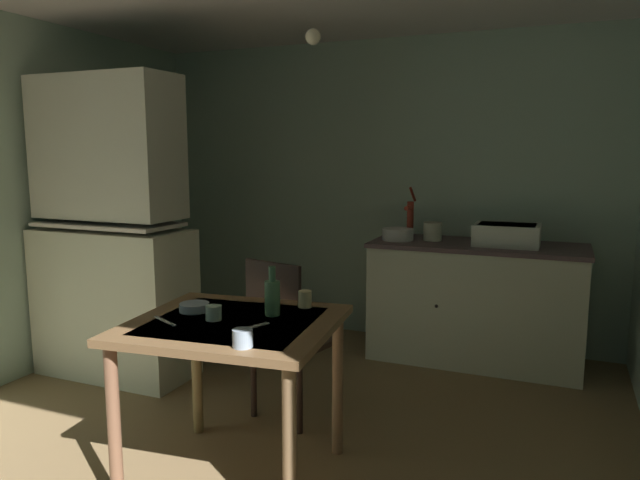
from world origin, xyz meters
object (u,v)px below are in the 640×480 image
object	(u,v)px
mixing_bowl_counter	(398,234)
mug_tall	(214,313)
hand_pump	(410,216)
chair_far_side	(287,335)
serving_bowl_wide	(194,307)
sink_basin	(507,234)
hutch_cabinet	(112,239)
dining_table	(234,344)
glass_bottle	(272,296)

from	to	relation	value
mixing_bowl_counter	mug_tall	bearing A→B (deg)	-98.78
hand_pump	chair_far_side	world-z (taller)	hand_pump
serving_bowl_wide	mug_tall	distance (m)	0.19
sink_basin	mixing_bowl_counter	size ratio (longest dim) A/B	1.90
hutch_cabinet	dining_table	distance (m)	1.67
mug_tall	glass_bottle	world-z (taller)	glass_bottle
dining_table	glass_bottle	xyz separation A→B (m)	(0.12, 0.15, 0.20)
dining_table	mug_tall	distance (m)	0.17
hutch_cabinet	serving_bowl_wide	bearing A→B (deg)	-32.87
dining_table	mug_tall	bearing A→B (deg)	-163.43
hutch_cabinet	serving_bowl_wide	world-z (taller)	hutch_cabinet
mixing_bowl_counter	mug_tall	world-z (taller)	mixing_bowl_counter
hutch_cabinet	sink_basin	xyz separation A→B (m)	(2.41, 1.21, 0.01)
mug_tall	hand_pump	bearing A→B (deg)	79.82
chair_far_side	mug_tall	distance (m)	0.74
hutch_cabinet	glass_bottle	size ratio (longest dim) A/B	8.66
hand_pump	chair_far_side	distance (m)	1.56
chair_far_side	mug_tall	bearing A→B (deg)	-93.22
mug_tall	sink_basin	bearing A→B (deg)	62.31
sink_basin	mug_tall	distance (m)	2.32
hand_pump	mug_tall	distance (m)	2.15
sink_basin	dining_table	xyz separation A→B (m)	(-0.99, -2.03, -0.29)
mixing_bowl_counter	dining_table	world-z (taller)	mixing_bowl_counter
hand_pump	chair_far_side	xyz separation A→B (m)	(-0.34, -1.42, -0.54)
hutch_cabinet	glass_bottle	world-z (taller)	hutch_cabinet
dining_table	sink_basin	bearing A→B (deg)	63.95
hutch_cabinet	chair_far_side	world-z (taller)	hutch_cabinet
hand_pump	hutch_cabinet	bearing A→B (deg)	-143.82
sink_basin	glass_bottle	bearing A→B (deg)	-114.78
sink_basin	glass_bottle	xyz separation A→B (m)	(-0.87, -1.88, -0.09)
hutch_cabinet	sink_basin	bearing A→B (deg)	26.58
sink_basin	serving_bowl_wide	size ratio (longest dim) A/B	3.12
glass_bottle	sink_basin	bearing A→B (deg)	65.22
sink_basin	glass_bottle	size ratio (longest dim) A/B	1.91
hutch_cabinet	serving_bowl_wide	distance (m)	1.40
chair_far_side	hand_pump	bearing A→B (deg)	76.62
chair_far_side	serving_bowl_wide	bearing A→B (deg)	-109.15
sink_basin	serving_bowl_wide	bearing A→B (deg)	-122.33
hutch_cabinet	sink_basin	world-z (taller)	hutch_cabinet
sink_basin	hand_pump	world-z (taller)	hand_pump
glass_bottle	hand_pump	bearing A→B (deg)	85.02
sink_basin	dining_table	distance (m)	2.28
hutch_cabinet	dining_table	bearing A→B (deg)	-29.97
dining_table	serving_bowl_wide	bearing A→B (deg)	165.77
hutch_cabinet	mug_tall	world-z (taller)	hutch_cabinet
hand_pump	dining_table	size ratio (longest dim) A/B	0.40
hutch_cabinet	mug_tall	size ratio (longest dim) A/B	27.90
sink_basin	mixing_bowl_counter	bearing A→B (deg)	-176.28
sink_basin	chair_far_side	distance (m)	1.79
chair_far_side	dining_table	bearing A→B (deg)	-85.71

